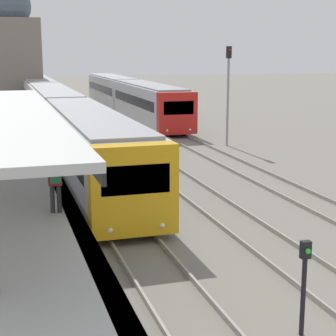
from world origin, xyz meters
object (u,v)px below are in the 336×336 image
train_near (45,100)px  train_far (129,95)px  signal_post_near (304,278)px  person_on_platform (55,181)px  signal_mast_far (228,85)px

train_near → train_far: train_near is taller
train_far → signal_post_near: (-5.58, -39.79, -0.50)m
person_on_platform → train_near: 30.24m
signal_post_near → signal_mast_far: (7.57, 21.96, 2.42)m
person_on_platform → signal_mast_far: bearing=51.2°
person_on_platform → signal_post_near: person_on_platform is taller
person_on_platform → train_near: size_ratio=0.03×
person_on_platform → signal_post_near: size_ratio=0.82×
signal_mast_far → person_on_platform: bearing=-128.8°
train_near → signal_post_near: size_ratio=30.96×
person_on_platform → train_near: bearing=85.8°
train_far → signal_mast_far: signal_mast_far is taller
signal_post_near → signal_mast_far: size_ratio=0.34×
signal_mast_far → train_near: bearing=121.5°
train_far → signal_post_near: bearing=-98.0°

